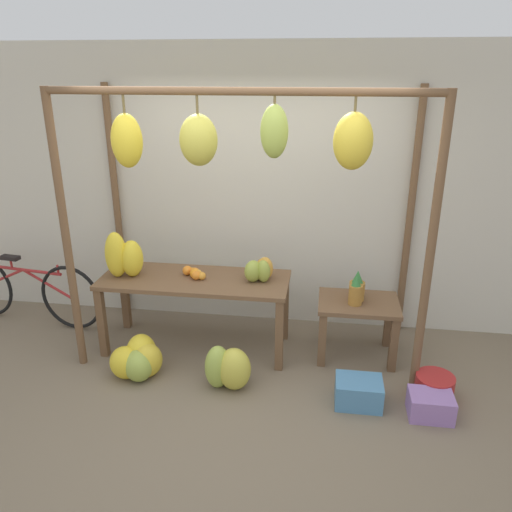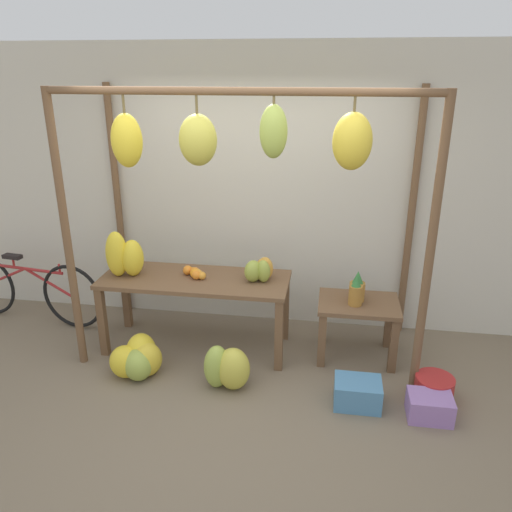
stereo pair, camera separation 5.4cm
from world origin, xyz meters
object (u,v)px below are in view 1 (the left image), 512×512
Objects in this scene: fruit_crate_white at (359,392)px; orange_pile at (195,273)px; banana_pile_on_table at (124,257)px; fruit_crate_purple at (430,405)px; pineapple_cluster at (357,289)px; banana_pile_ground_right at (228,368)px; banana_pile_ground_left at (138,359)px; parked_bicycle at (26,290)px; blue_bucket at (434,387)px; papaya_pile at (261,270)px.

orange_pile is at bearing 155.12° from fruit_crate_white.
banana_pile_on_table is 1.30× the size of fruit_crate_purple.
pineapple_cluster is 0.86× the size of fruit_crate_purple.
fruit_crate_purple is (1.63, -0.14, -0.09)m from banana_pile_ground_right.
banana_pile_ground_left is 1.71m from parked_bicycle.
banana_pile_on_table is 0.83× the size of banana_pile_ground_left.
fruit_crate_purple is at bearing -55.43° from pineapple_cluster.
orange_pile is at bearing 165.86° from blue_bucket.
banana_pile_ground_right is at bearing -20.46° from parked_bicycle.
blue_bucket is at bearing -20.35° from papaya_pile.
orange_pile is 0.55× the size of banana_pile_ground_right.
blue_bucket is at bearing 73.42° from fruit_crate_purple.
pineapple_cluster is at bearing 32.79° from banana_pile_ground_right.
pineapple_cluster is 1.04m from blue_bucket.
orange_pile reaches higher than parked_bicycle.
papaya_pile is (-1.51, 0.56, 0.73)m from blue_bucket.
fruit_crate_purple is at bearing -14.31° from parked_bicycle.
pineapple_cluster reaches higher than banana_pile_ground_right.
banana_pile_ground_left is 1.41× the size of fruit_crate_white.
parked_bicycle is (-1.25, 0.30, -0.56)m from banana_pile_on_table.
banana_pile_on_table is 1.79× the size of orange_pile.
pineapple_cluster is 0.94× the size of papaya_pile.
orange_pile is 0.78× the size of blue_bucket.
papaya_pile is (1.27, 0.09, -0.09)m from banana_pile_on_table.
banana_pile_ground_right is 2.49m from parked_bicycle.
papaya_pile is 0.92× the size of fruit_crate_purple.
fruit_crate_white is 1.36m from papaya_pile.
blue_bucket is (0.64, -0.58, -0.58)m from pineapple_cluster.
papaya_pile reaches higher than fruit_crate_white.
pineapple_cluster reaches higher than parked_bicycle.
blue_bucket is at bearing -9.58° from banana_pile_on_table.
papaya_pile reaches higher than fruit_crate_purple.
orange_pile is 0.79× the size of papaya_pile.
banana_pile_ground_left is at bearing -62.65° from banana_pile_on_table.
banana_pile_ground_right is 1.44× the size of papaya_pile.
fruit_crate_purple is (2.06, -0.78, -0.67)m from orange_pile.
papaya_pile is at bearing 73.73° from banana_pile_ground_right.
orange_pile is at bearing 55.36° from banana_pile_ground_left.
pineapple_cluster is 0.93× the size of blue_bucket.
parked_bicycle is 2.57m from papaya_pile.
parked_bicycle is 4.09m from fruit_crate_purple.
fruit_crate_white is at bearing -88.27° from pineapple_cluster.
banana_pile_ground_left reaches higher than blue_bucket.
banana_pile_on_table is at bearing 152.04° from banana_pile_ground_right.
pineapple_cluster is at bearing -3.07° from parked_bicycle.
banana_pile_ground_right is 0.25× the size of parked_bicycle.
banana_pile_on_table is at bearing -173.93° from orange_pile.
papaya_pile is at bearing 30.17° from banana_pile_ground_left.
banana_pile_ground_left is at bearing -27.75° from parked_bicycle.
pineapple_cluster is at bearing 1.79° from orange_pile.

